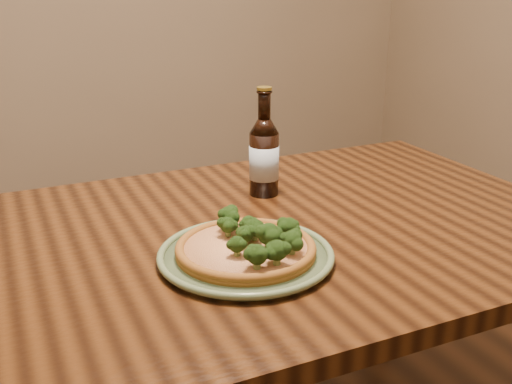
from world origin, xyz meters
name	(u,v)px	position (x,y,z in m)	size (l,w,h in m)	color
table	(219,275)	(0.00, 0.10, 0.66)	(1.60, 0.90, 0.75)	#40220D
plate	(246,255)	(0.00, -0.03, 0.76)	(0.33, 0.33, 0.02)	#677E57
pizza	(248,246)	(0.01, -0.03, 0.78)	(0.26, 0.26, 0.07)	#8F5A20
beer_bottle	(264,156)	(0.19, 0.28, 0.85)	(0.07, 0.07, 0.26)	black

